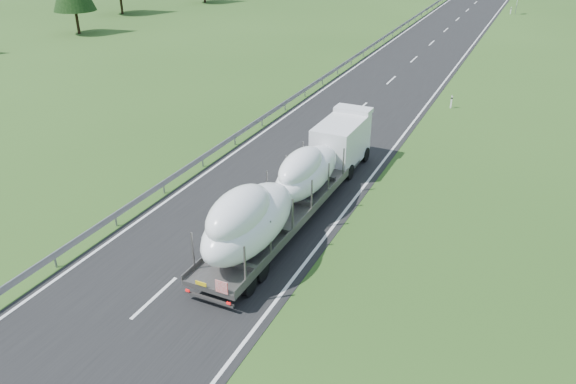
% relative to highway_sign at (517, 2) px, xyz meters
% --- Properties ---
extents(ground, '(400.00, 400.00, 0.00)m').
position_rel_highway_sign_xyz_m(ground, '(-7.20, -80.00, -1.81)').
color(ground, '#284A18').
rests_on(ground, ground).
extents(highway_sign, '(0.08, 0.90, 2.60)m').
position_rel_highway_sign_xyz_m(highway_sign, '(0.00, 0.00, 0.00)').
color(highway_sign, slate).
rests_on(highway_sign, ground).
extents(boat_truck, '(2.80, 17.56, 3.96)m').
position_rel_highway_sign_xyz_m(boat_truck, '(-4.76, -71.94, 0.24)').
color(boat_truck, white).
rests_on(boat_truck, ground).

